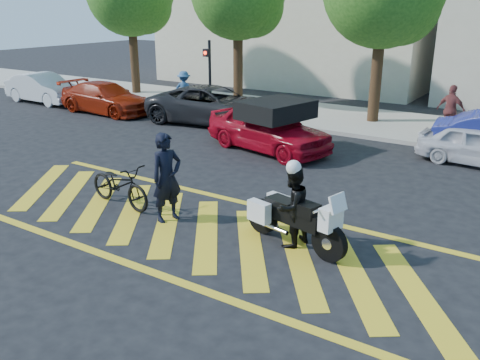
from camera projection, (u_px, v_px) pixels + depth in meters
The scene contains 15 objects.
ground at pixel (188, 228), 11.09m from camera, with size 90.00×90.00×0.00m, color black.
sidewalk at pixel (372, 122), 20.59m from camera, with size 60.00×5.00×0.15m, color #9E998E.
crosswalk at pixel (187, 227), 11.11m from camera, with size 12.33×4.00×0.01m.
signal_pole at pixel (209, 71), 21.52m from camera, with size 0.28×0.43×3.20m.
officer_bike at pixel (167, 178), 11.17m from camera, with size 0.73×0.48×2.01m, color black.
bicycle at pixel (120, 185), 12.16m from camera, with size 0.70×2.02×1.06m, color black.
police_motorcycle at pixel (293, 218), 10.10m from camera, with size 2.46×1.07×1.10m.
officer_moto at pixel (292, 207), 10.03m from camera, with size 0.80×0.63×1.66m, color black.
red_convertible at pixel (268, 128), 16.70m from camera, with size 1.81×4.51×1.54m, color #9E0718.
parked_far_left at pixel (43, 88), 24.93m from camera, with size 1.50×4.31×1.42m, color #B7BBBF.
parked_left at pixel (106, 98), 22.59m from camera, with size 1.88×4.63×1.35m, color maroon.
parked_mid_left at pixel (213, 105), 20.50m from camera, with size 2.51×5.45×1.52m, color black.
parked_mid_right at pixel (479, 146), 15.22m from camera, with size 1.42×3.52×1.20m, color silver.
pedestrian_left at pixel (184, 90), 22.86m from camera, with size 1.07×0.61×1.65m, color #335C8D.
pedestrian_right at pixel (451, 110), 18.08m from camera, with size 1.05×0.44×1.79m, color brown.
Camera 1 is at (6.44, -7.91, 4.62)m, focal length 38.00 mm.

